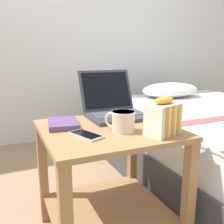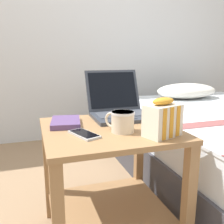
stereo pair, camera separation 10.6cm
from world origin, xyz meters
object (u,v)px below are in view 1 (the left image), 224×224
object	(u,v)px
mug_front_left	(123,120)
closed_book	(63,123)
laptop	(114,107)
cell_phone	(86,135)
snack_bag	(163,118)

from	to	relation	value
mug_front_left	closed_book	distance (m)	0.28
mug_front_left	laptop	bearing A→B (deg)	72.53
cell_phone	closed_book	xyz separation A→B (m)	(-0.05, 0.19, 0.01)
mug_front_left	cell_phone	distance (m)	0.17
laptop	mug_front_left	bearing A→B (deg)	-107.47
mug_front_left	snack_bag	bearing A→B (deg)	-37.44
snack_bag	cell_phone	world-z (taller)	snack_bag
snack_bag	cell_phone	distance (m)	0.32
laptop	mug_front_left	world-z (taller)	laptop
laptop	snack_bag	bearing A→B (deg)	-82.94
mug_front_left	cell_phone	xyz separation A→B (m)	(-0.16, 0.00, -0.04)
snack_bag	closed_book	bearing A→B (deg)	139.75
mug_front_left	closed_book	world-z (taller)	mug_front_left
cell_phone	closed_book	world-z (taller)	closed_book
mug_front_left	snack_bag	distance (m)	0.17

